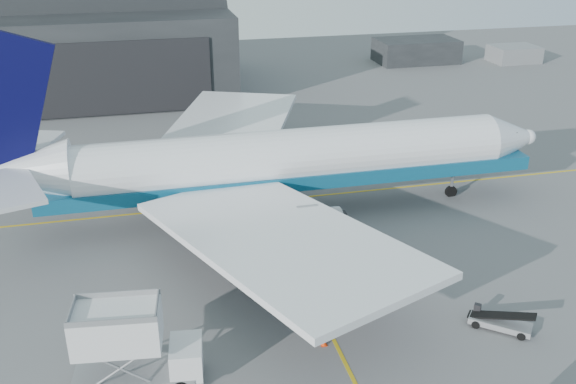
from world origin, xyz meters
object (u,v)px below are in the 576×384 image
object	(u,v)px
airliner	(271,162)
belt_loader_b	(500,322)
pushback_tug	(283,250)
catering_truck	(131,347)

from	to	relation	value
airliner	belt_loader_b	world-z (taller)	airliner
belt_loader_b	airliner	bearing A→B (deg)	158.21
belt_loader_b	pushback_tug	bearing A→B (deg)	173.18
airliner	pushback_tug	world-z (taller)	airliner
catering_truck	belt_loader_b	bearing A→B (deg)	6.20
airliner	belt_loader_b	size ratio (longest dim) A/B	13.32
pushback_tug	belt_loader_b	world-z (taller)	pushback_tug
catering_truck	belt_loader_b	xyz separation A→B (m)	(23.19, -0.17, -2.05)
airliner	pushback_tug	distance (m)	8.97
airliner	pushback_tug	xyz separation A→B (m)	(-0.70, -7.83, -4.33)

